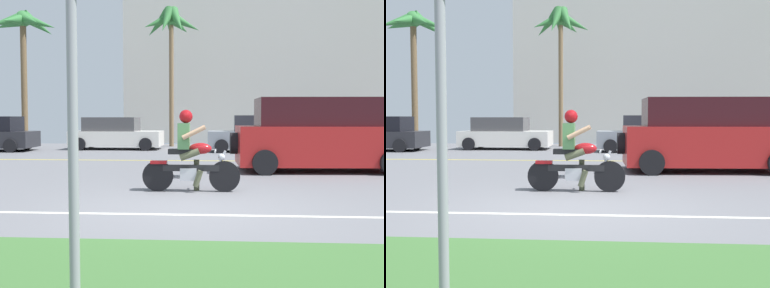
% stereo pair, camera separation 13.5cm
% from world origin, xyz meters
% --- Properties ---
extents(ground, '(56.00, 30.00, 0.04)m').
position_xyz_m(ground, '(0.00, 3.00, -0.02)').
color(ground, slate).
extents(lane_line_near, '(50.40, 0.12, 0.01)m').
position_xyz_m(lane_line_near, '(0.00, -0.53, 0.00)').
color(lane_line_near, silver).
rests_on(lane_line_near, ground).
extents(lane_line_far, '(50.40, 0.12, 0.01)m').
position_xyz_m(lane_line_far, '(0.00, 8.19, 0.00)').
color(lane_line_far, yellow).
rests_on(lane_line_far, ground).
extents(motorcyclist, '(1.91, 0.62, 1.59)m').
position_xyz_m(motorcyclist, '(-0.15, 1.69, 0.67)').
color(motorcyclist, black).
rests_on(motorcyclist, ground).
extents(suv_nearby, '(4.65, 2.31, 1.96)m').
position_xyz_m(suv_nearby, '(3.02, 5.43, 0.95)').
color(suv_nearby, '#AD1E1E').
rests_on(suv_nearby, ground).
extents(parked_car_1, '(4.06, 2.03, 1.45)m').
position_xyz_m(parked_car_1, '(-4.43, 13.64, 0.68)').
color(parked_car_1, white).
rests_on(parked_car_1, ground).
extents(parked_car_2, '(4.02, 1.80, 1.53)m').
position_xyz_m(parked_car_2, '(1.91, 12.44, 0.71)').
color(parked_car_2, '#8C939E').
rests_on(parked_car_2, ground).
extents(palm_tree_0, '(3.45, 3.45, 6.85)m').
position_xyz_m(palm_tree_0, '(-9.62, 15.87, 5.90)').
color(palm_tree_0, brown).
rests_on(palm_tree_0, ground).
extents(palm_tree_1, '(2.96, 2.92, 6.81)m').
position_xyz_m(palm_tree_1, '(-2.15, 15.85, 5.81)').
color(palm_tree_1, brown).
rests_on(palm_tree_1, ground).
extents(street_sign, '(0.62, 0.06, 2.74)m').
position_xyz_m(street_sign, '(-0.34, -4.81, 1.66)').
color(street_sign, gray).
rests_on(street_sign, ground).
extents(building_far, '(17.27, 4.00, 8.07)m').
position_xyz_m(building_far, '(3.43, 21.00, 4.03)').
color(building_far, beige).
rests_on(building_far, ground).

